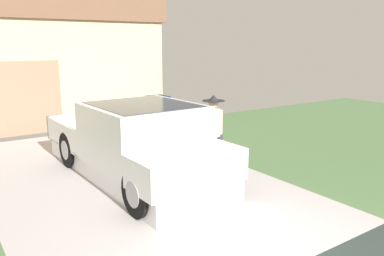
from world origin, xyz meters
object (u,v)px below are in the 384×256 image
(person_with_hat, at_px, (213,126))
(house_with_garage, at_px, (30,57))
(pickup_truck, at_px, (140,146))
(handbag, at_px, (213,167))
(wheeled_trash_bin, at_px, (158,110))

(person_with_hat, distance_m, house_with_garage, 8.88)
(pickup_truck, relative_size, handbag, 10.68)
(pickup_truck, distance_m, house_with_garage, 8.37)
(handbag, xyz_separation_m, wheeled_trash_bin, (1.53, 5.05, 0.41))
(pickup_truck, distance_m, handbag, 1.65)
(person_with_hat, height_order, house_with_garage, house_with_garage)
(person_with_hat, relative_size, wheeled_trash_bin, 1.64)
(pickup_truck, height_order, wheeled_trash_bin, pickup_truck)
(pickup_truck, distance_m, person_with_hat, 1.66)
(wheeled_trash_bin, bearing_deg, handbag, -106.88)
(handbag, relative_size, wheeled_trash_bin, 0.47)
(pickup_truck, bearing_deg, house_with_garage, -90.36)
(pickup_truck, relative_size, person_with_hat, 3.07)
(pickup_truck, height_order, house_with_garage, house_with_garage)
(handbag, bearing_deg, wheeled_trash_bin, 73.12)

